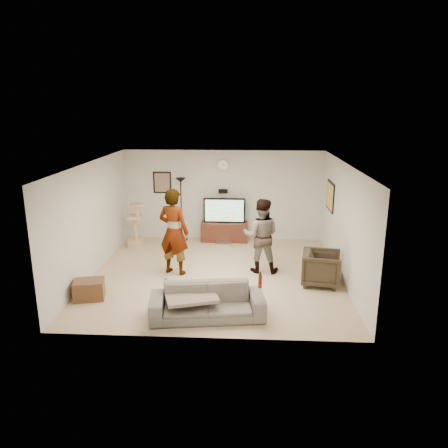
# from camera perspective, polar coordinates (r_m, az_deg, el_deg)

# --- Properties ---
(floor) EXTENTS (5.50, 5.50, 0.02)m
(floor) POSITION_cam_1_polar(r_m,az_deg,el_deg) (9.82, -1.03, -6.70)
(floor) COLOR #C9AD8C
(floor) RESTS_ON ground
(ceiling) EXTENTS (5.50, 5.50, 0.02)m
(ceiling) POSITION_cam_1_polar(r_m,az_deg,el_deg) (9.17, -1.10, 8.04)
(ceiling) COLOR silver
(ceiling) RESTS_ON wall_back
(wall_back) EXTENTS (5.50, 0.04, 2.50)m
(wall_back) POSITION_cam_1_polar(r_m,az_deg,el_deg) (12.09, -0.10, 3.79)
(wall_back) COLOR white
(wall_back) RESTS_ON floor
(wall_front) EXTENTS (5.50, 0.04, 2.50)m
(wall_front) POSITION_cam_1_polar(r_m,az_deg,el_deg) (6.81, -2.78, -5.59)
(wall_front) COLOR white
(wall_front) RESTS_ON floor
(wall_left) EXTENTS (0.04, 5.50, 2.50)m
(wall_left) POSITION_cam_1_polar(r_m,az_deg,el_deg) (10.00, -16.99, 0.62)
(wall_left) COLOR white
(wall_left) RESTS_ON floor
(wall_right) EXTENTS (0.04, 5.50, 2.50)m
(wall_right) POSITION_cam_1_polar(r_m,az_deg,el_deg) (9.62, 15.51, 0.16)
(wall_right) COLOR white
(wall_right) RESTS_ON floor
(wall_clock) EXTENTS (0.26, 0.04, 0.26)m
(wall_clock) POSITION_cam_1_polar(r_m,az_deg,el_deg) (11.91, -0.11, 7.77)
(wall_clock) COLOR silver
(wall_clock) RESTS_ON wall_back
(wall_speaker) EXTENTS (0.25, 0.10, 0.10)m
(wall_speaker) POSITION_cam_1_polar(r_m,az_deg,el_deg) (12.00, -0.12, 4.34)
(wall_speaker) COLOR black
(wall_speaker) RESTS_ON wall_back
(picture_back) EXTENTS (0.42, 0.03, 0.52)m
(picture_back) POSITION_cam_1_polar(r_m,az_deg,el_deg) (12.22, -8.13, 5.43)
(picture_back) COLOR #7E6A5C
(picture_back) RESTS_ON wall_back
(picture_right) EXTENTS (0.03, 0.78, 0.62)m
(picture_right) POSITION_cam_1_polar(r_m,az_deg,el_deg) (11.08, 13.81, 3.59)
(picture_right) COLOR #F6A75B
(picture_right) RESTS_ON wall_right
(tv_stand) EXTENTS (1.29, 0.45, 0.54)m
(tv_stand) POSITION_cam_1_polar(r_m,az_deg,el_deg) (12.09, 0.06, -1.00)
(tv_stand) COLOR #462016
(tv_stand) RESTS_ON floor
(console_box) EXTENTS (0.40, 0.30, 0.07)m
(console_box) POSITION_cam_1_polar(r_m,az_deg,el_deg) (11.78, -0.04, -2.64)
(console_box) COLOR silver
(console_box) RESTS_ON floor
(tv) EXTENTS (1.15, 0.08, 0.68)m
(tv) POSITION_cam_1_polar(r_m,az_deg,el_deg) (11.93, 0.06, 1.81)
(tv) COLOR black
(tv) RESTS_ON tv_stand
(tv_screen) EXTENTS (1.06, 0.01, 0.60)m
(tv_screen) POSITION_cam_1_polar(r_m,az_deg,el_deg) (11.88, 0.05, 1.76)
(tv_screen) COLOR #33E5C9
(tv_screen) RESTS_ON tv
(floor_lamp) EXTENTS (0.32, 0.32, 1.75)m
(floor_lamp) POSITION_cam_1_polar(r_m,az_deg,el_deg) (12.09, -5.64, 1.92)
(floor_lamp) COLOR black
(floor_lamp) RESTS_ON floor
(cat_tree) EXTENTS (0.41, 0.41, 1.20)m
(cat_tree) POSITION_cam_1_polar(r_m,az_deg,el_deg) (11.76, -11.60, -0.12)
(cat_tree) COLOR tan
(cat_tree) RESTS_ON floor
(person_left) EXTENTS (0.83, 0.68, 1.95)m
(person_left) POSITION_cam_1_polar(r_m,az_deg,el_deg) (9.65, -6.64, -1.02)
(person_left) COLOR #B4B3B5
(person_left) RESTS_ON floor
(person_right) EXTENTS (0.87, 0.70, 1.70)m
(person_right) POSITION_cam_1_polar(r_m,az_deg,el_deg) (9.77, 4.90, -1.53)
(person_right) COLOR #3F61A4
(person_right) RESTS_ON floor
(sofa) EXTENTS (2.12, 1.06, 0.59)m
(sofa) POSITION_cam_1_polar(r_m,az_deg,el_deg) (7.85, -2.23, -10.21)
(sofa) COLOR slate
(sofa) RESTS_ON floor
(throw_blanket) EXTENTS (1.07, 0.94, 0.06)m
(throw_blanket) POSITION_cam_1_polar(r_m,az_deg,el_deg) (7.83, -4.36, -9.45)
(throw_blanket) COLOR tan
(throw_blanket) RESTS_ON sofa
(beer_bottle) EXTENTS (0.06, 0.06, 0.25)m
(beer_bottle) POSITION_cam_1_polar(r_m,az_deg,el_deg) (7.64, 4.79, -7.50)
(beer_bottle) COLOR #471E06
(beer_bottle) RESTS_ON sofa
(armchair) EXTENTS (0.91, 0.90, 0.72)m
(armchair) POSITION_cam_1_polar(r_m,az_deg,el_deg) (9.40, 12.70, -5.70)
(armchair) COLOR #362C1F
(armchair) RESTS_ON floor
(side_table) EXTENTS (0.66, 0.55, 0.38)m
(side_table) POSITION_cam_1_polar(r_m,az_deg,el_deg) (8.98, -17.35, -8.25)
(side_table) COLOR #54361F
(side_table) RESTS_ON floor
(toy_ball) EXTENTS (0.08, 0.08, 0.08)m
(toy_ball) POSITION_cam_1_polar(r_m,az_deg,el_deg) (9.52, -7.70, -7.26)
(toy_ball) COLOR #168482
(toy_ball) RESTS_ON floor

